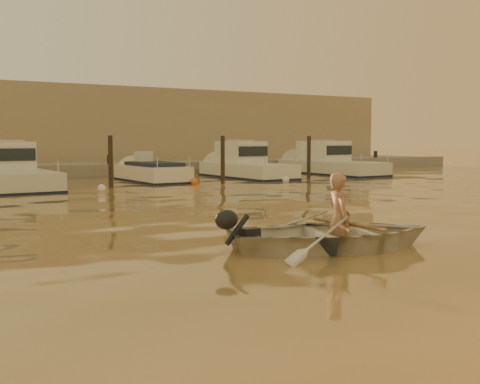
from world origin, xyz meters
TOP-DOWN VIEW (x-y plane):
  - ground_plane at (0.00, 0.00)m, footprint 160.00×160.00m
  - dinghy at (-1.52, -0.62)m, footprint 4.19×3.56m
  - person at (-1.42, -0.66)m, footprint 0.55×0.68m
  - outboard_motor at (-2.94, -0.14)m, footprint 0.98×0.67m
  - oar_port at (-1.28, -0.70)m, footprint 0.31×2.09m
  - oar_starboard at (-1.47, -0.64)m, footprint 1.07×1.87m
  - moored_boat_2 at (-3.60, 16.00)m, footprint 2.52×8.35m
  - moored_boat_3 at (2.48, 16.00)m, footprint 1.80×5.31m
  - moored_boat_4 at (7.46, 16.00)m, footprint 2.12×6.57m
  - moored_boat_5 at (12.79, 16.00)m, footprint 2.21×7.42m
  - piling_2 at (-0.20, 13.80)m, footprint 0.18×0.18m
  - piling_3 at (4.80, 13.80)m, footprint 0.18×0.18m
  - piling_4 at (9.50, 13.80)m, footprint 0.18×0.18m
  - fender_c at (-1.08, 12.35)m, footprint 0.30×0.30m
  - fender_d at (3.32, 13.62)m, footprint 0.30×0.30m
  - fender_e at (7.25, 12.57)m, footprint 0.30×0.30m
  - quay at (0.00, 21.50)m, footprint 52.00×4.00m
  - waterfront_building at (0.00, 27.00)m, footprint 46.00×7.00m

SIDE VIEW (x-z plane):
  - ground_plane at x=0.00m, z-range 0.00..0.00m
  - fender_c at x=-1.08m, z-range -0.05..0.25m
  - fender_d at x=3.32m, z-range -0.05..0.25m
  - fender_e at x=7.25m, z-range -0.05..0.25m
  - quay at x=0.00m, z-range -0.35..0.65m
  - moored_boat_3 at x=2.48m, z-range -0.25..0.70m
  - dinghy at x=-1.52m, z-range -0.12..0.62m
  - outboard_motor at x=-2.94m, z-range -0.07..0.63m
  - oar_port at x=-1.28m, z-range 0.35..0.49m
  - oar_starboard at x=-1.47m, z-range 0.35..0.49m
  - person at x=-1.42m, z-range -0.30..1.30m
  - moored_boat_2 at x=-3.60m, z-range -0.25..1.50m
  - moored_boat_4 at x=7.46m, z-range -0.25..1.50m
  - moored_boat_5 at x=12.79m, z-range -0.25..1.50m
  - piling_2 at x=-0.20m, z-range -0.20..2.00m
  - piling_3 at x=4.80m, z-range -0.20..2.00m
  - piling_4 at x=9.50m, z-range -0.20..2.00m
  - waterfront_building at x=0.00m, z-range 0.00..4.80m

